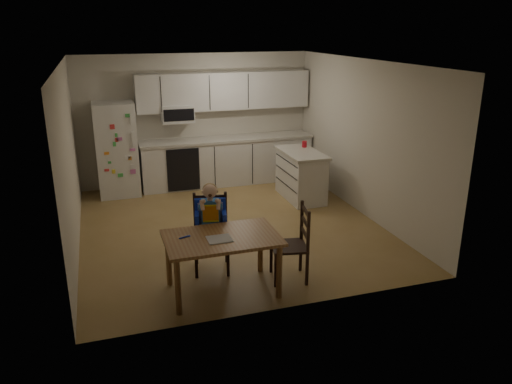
{
  "coord_description": "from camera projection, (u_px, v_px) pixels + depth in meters",
  "views": [
    {
      "loc": [
        -1.83,
        -7.03,
        3.0
      ],
      "look_at": [
        0.0,
        -1.32,
        0.98
      ],
      "focal_mm": 35.0,
      "sensor_mm": 36.0,
      "label": 1
    }
  ],
  "objects": [
    {
      "name": "room",
      "position": [
        221.0,
        142.0,
        7.87
      ],
      "size": [
        4.52,
        5.01,
        2.51
      ],
      "color": "olive",
      "rests_on": "ground"
    },
    {
      "name": "refrigerator",
      "position": [
        117.0,
        149.0,
        9.06
      ],
      "size": [
        0.72,
        0.7,
        1.7
      ],
      "primitive_type": "cube",
      "color": "silver",
      "rests_on": "ground"
    },
    {
      "name": "kitchen_run",
      "position": [
        225.0,
        139.0,
        9.72
      ],
      "size": [
        3.37,
        0.62,
        2.15
      ],
      "color": "silver",
      "rests_on": "ground"
    },
    {
      "name": "kitchen_island",
      "position": [
        301.0,
        175.0,
        8.95
      ],
      "size": [
        0.62,
        1.18,
        0.87
      ],
      "color": "silver",
      "rests_on": "ground"
    },
    {
      "name": "red_cup",
      "position": [
        304.0,
        144.0,
        9.11
      ],
      "size": [
        0.09,
        0.09,
        0.11
      ],
      "primitive_type": "cylinder",
      "color": "red",
      "rests_on": "kitchen_island"
    },
    {
      "name": "dining_table",
      "position": [
        222.0,
        244.0,
        5.73
      ],
      "size": [
        1.31,
        0.84,
        0.7
      ],
      "color": "brown",
      "rests_on": "ground"
    },
    {
      "name": "napkin",
      "position": [
        219.0,
        239.0,
        5.62
      ],
      "size": [
        0.27,
        0.24,
        0.01
      ],
      "primitive_type": "cube",
      "color": "#ADACB1",
      "rests_on": "dining_table"
    },
    {
      "name": "toddler_spoon",
      "position": [
        184.0,
        237.0,
        5.66
      ],
      "size": [
        0.12,
        0.06,
        0.02
      ],
      "primitive_type": "cylinder",
      "rotation": [
        0.0,
        1.57,
        0.35
      ],
      "color": "#1732C8",
      "rests_on": "dining_table"
    },
    {
      "name": "chair_booster",
      "position": [
        211.0,
        218.0,
        6.26
      ],
      "size": [
        0.51,
        0.51,
        1.16
      ],
      "rotation": [
        0.0,
        0.0,
        -0.2
      ],
      "color": "black",
      "rests_on": "ground"
    },
    {
      "name": "chair_side",
      "position": [
        297.0,
        238.0,
        6.06
      ],
      "size": [
        0.49,
        0.49,
        0.95
      ],
      "rotation": [
        0.0,
        0.0,
        -1.76
      ],
      "color": "black",
      "rests_on": "ground"
    }
  ]
}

